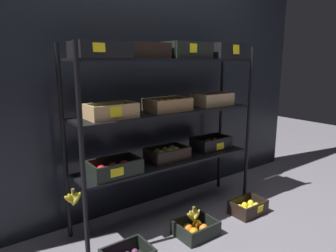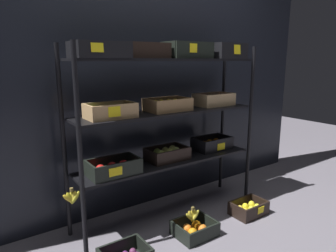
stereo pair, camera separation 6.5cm
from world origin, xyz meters
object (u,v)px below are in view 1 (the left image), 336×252
display_rack (167,108)px  banana_bunch_loose (193,215)px  crate_ground_lemon (248,208)px  crate_ground_orange (196,229)px

display_rack → banana_bunch_loose: (-0.02, -0.37, -0.77)m
banana_bunch_loose → display_rack: bearing=86.6°
display_rack → crate_ground_lemon: 1.14m
banana_bunch_loose → crate_ground_orange: bearing=-6.5°
crate_ground_orange → crate_ground_lemon: size_ratio=0.99×
crate_ground_lemon → banana_bunch_loose: size_ratio=2.20×
crate_ground_orange → banana_bunch_loose: bearing=173.5°
display_rack → crate_ground_lemon: bearing=-33.2°
display_rack → banana_bunch_loose: bearing=-93.4°
display_rack → crate_ground_orange: display_rack is taller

